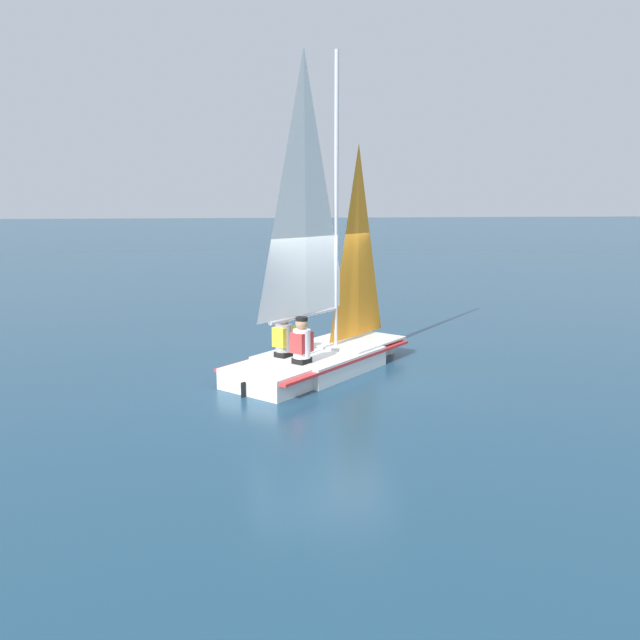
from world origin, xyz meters
TOP-DOWN VIEW (x-y plane):
  - ground_plane at (0.00, 0.00)m, footprint 260.00×260.00m
  - sailboat_main at (-0.00, 0.00)m, footprint 3.82×3.93m
  - sailor_helm at (0.26, -0.71)m, footprint 0.42×0.43m
  - sailor_crew at (0.78, -0.46)m, footprint 0.42×0.43m

SIDE VIEW (x-z plane):
  - ground_plane at x=0.00m, z-range 0.00..0.00m
  - sailor_helm at x=0.26m, z-range 0.05..1.21m
  - sailor_crew at x=0.78m, z-range 0.05..1.21m
  - sailboat_main at x=0.00m, z-range -2.04..3.72m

